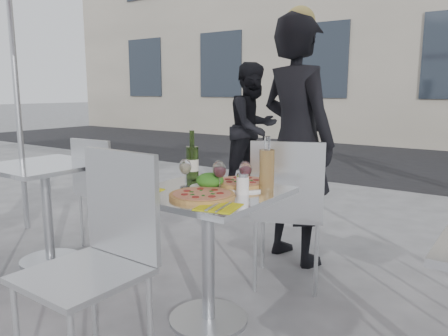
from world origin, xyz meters
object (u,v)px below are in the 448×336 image
Objects in this scene: pizza_far at (242,183)px; wineglass_white_b at (219,169)px; woman_diner at (296,141)px; pizza_near at (202,195)px; wineglass_red_a at (220,171)px; chair_far at (288,202)px; napkin_left at (142,191)px; napkin_right at (219,207)px; salad_plate at (210,182)px; wineglass_red_b at (245,170)px; sugar_shaker at (243,184)px; wineglass_white_a at (185,168)px; chair_near at (101,247)px; main_table at (208,229)px; pedestrian_a at (253,127)px; side_chair_lfar at (103,184)px; wine_bottle at (192,161)px; carafe at (267,169)px; side_table_left at (46,192)px.

pizza_far is 2.16× the size of wineglass_white_b.
woman_diner is 1.27m from pizza_near.
chair_far is at bearing 80.83° from wineglass_red_a.
napkin_right is at bearing -16.03° from napkin_left.
chair_far reaches higher than salad_plate.
pizza_far is at bearing 53.38° from salad_plate.
wineglass_red_b is at bearing -46.93° from pizza_far.
napkin_left is (-0.24, -1.34, -0.15)m from woman_diner.
sugar_shaker is 0.35m from wineglass_white_a.
wineglass_white_b is 0.72× the size of napkin_left.
chair_near is 6.42× the size of wineglass_white_b.
wineglass_white_a is (-0.24, -0.20, 0.09)m from pizza_far.
napkin_left is (-0.27, -0.22, 0.21)m from main_table.
pedestrian_a is at bearing 120.54° from sugar_shaker.
chair_far is 6.20× the size of wineglass_red_a.
wineglass_red_b is at bearing 42.15° from wineglass_red_a.
side_chair_lfar is 1.64m from wineglass_red_b.
woman_diner is 11.49× the size of wineglass_white_a.
wine_bottle reaches higher than wineglass_red_b.
carafe reaches higher than salad_plate.
sugar_shaker is 0.68× the size of wineglass_white_a.
pedestrian_a is 10.32× the size of wineglass_red_a.
wine_bottle is at bearing 145.12° from main_table.
salad_plate is 0.09m from wineglass_white_b.
napkin_right is (0.05, -0.28, -0.05)m from sugar_shaker.
wineglass_white_b is at bearing -112.49° from pizza_far.
side_table_left is at bearing -174.43° from carafe.
pizza_far is at bearing 172.21° from carafe.
chair_near is 3.85m from pedestrian_a.
chair_near is (1.38, -0.62, 0.06)m from side_table_left.
wineglass_white_b is 1.00× the size of wineglass_red_a.
wineglass_white_b is 0.04m from wineglass_red_a.
side_chair_lfar is at bearing 78.33° from side_table_left.
salad_plate is 0.76× the size of carafe.
sugar_shaker reaches higher than pizza_far.
wineglass_red_b is (0.10, 0.25, 0.10)m from pizza_near.
carafe reaches higher than side_chair_lfar.
salad_plate is 1.01× the size of napkin_left.
pedestrian_a reaches higher than sugar_shaker.
pizza_far is at bearing 85.97° from pizza_near.
carafe reaches higher than napkin_right.
side_table_left is at bearing -173.00° from pizza_far.
pizza_near is at bearing 0.49° from napkin_left.
woman_diner reaches higher than wineglass_white_a.
wineglass_red_a is (1.59, -2.94, 0.05)m from pedestrian_a.
pedestrian_a is 10.32× the size of wineglass_white_b.
chair_far is 0.97× the size of chair_near.
pedestrian_a is 15.19× the size of sugar_shaker.
wine_bottle is 1.37× the size of napkin_right.
chair_far is 0.76m from wineglass_white_a.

